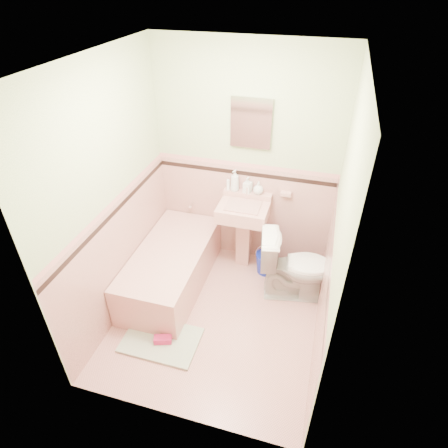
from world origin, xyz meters
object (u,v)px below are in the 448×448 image
(bathtub, at_px, (172,268))
(soap_bottle_left, at_px, (235,180))
(soap_bottle_right, at_px, (258,188))
(soap_bottle_mid, at_px, (248,185))
(medicine_cabinet, at_px, (251,123))
(toilet, at_px, (296,266))
(bucket, at_px, (266,263))
(sink, at_px, (243,236))
(shoe, at_px, (163,339))

(bathtub, xyz_separation_m, soap_bottle_left, (0.53, 0.71, 0.82))
(soap_bottle_right, bearing_deg, soap_bottle_left, 180.00)
(bathtub, bearing_deg, soap_bottle_mid, 46.41)
(medicine_cabinet, distance_m, soap_bottle_left, 0.68)
(toilet, relative_size, bucket, 3.06)
(sink, bearing_deg, medicine_cabinet, 90.00)
(medicine_cabinet, bearing_deg, toilet, -38.23)
(soap_bottle_left, height_order, toilet, soap_bottle_left)
(sink, xyz_separation_m, soap_bottle_right, (0.12, 0.18, 0.56))
(medicine_cabinet, height_order, shoe, medicine_cabinet)
(soap_bottle_left, relative_size, toilet, 0.32)
(bathtub, relative_size, medicine_cabinet, 2.98)
(soap_bottle_mid, xyz_separation_m, shoe, (-0.45, -1.51, -0.94))
(shoe, bearing_deg, bucket, 41.78)
(soap_bottle_right, xyz_separation_m, toilet, (0.54, -0.49, -0.59))
(sink, height_order, soap_bottle_left, soap_bottle_left)
(soap_bottle_mid, bearing_deg, soap_bottle_right, 0.00)
(medicine_cabinet, height_order, soap_bottle_mid, medicine_cabinet)
(medicine_cabinet, height_order, soap_bottle_right, medicine_cabinet)
(medicine_cabinet, relative_size, shoe, 3.02)
(medicine_cabinet, bearing_deg, sink, -90.00)
(medicine_cabinet, distance_m, toilet, 1.55)
(soap_bottle_left, bearing_deg, bucket, -25.48)
(sink, height_order, soap_bottle_mid, soap_bottle_mid)
(soap_bottle_mid, relative_size, toilet, 0.23)
(shoe, bearing_deg, medicine_cabinet, 55.63)
(toilet, height_order, bucket, toilet)
(medicine_cabinet, height_order, soap_bottle_left, medicine_cabinet)
(medicine_cabinet, relative_size, toilet, 0.64)
(toilet, xyz_separation_m, bucket, (-0.36, 0.27, -0.26))
(bathtub, xyz_separation_m, sink, (0.68, 0.53, 0.20))
(bucket, bearing_deg, soap_bottle_left, 154.52)
(bucket, bearing_deg, bathtub, -153.32)
(soap_bottle_mid, distance_m, toilet, 1.03)
(sink, distance_m, medicine_cabinet, 1.29)
(soap_bottle_left, bearing_deg, medicine_cabinet, 11.23)
(soap_bottle_mid, bearing_deg, soap_bottle_left, 180.00)
(bathtub, bearing_deg, sink, 37.93)
(soap_bottle_right, height_order, bucket, soap_bottle_right)
(soap_bottle_right, relative_size, toilet, 0.18)
(soap_bottle_right, relative_size, shoe, 0.86)
(soap_bottle_mid, height_order, soap_bottle_right, soap_bottle_mid)
(soap_bottle_mid, distance_m, bucket, 0.95)
(bucket, distance_m, shoe, 1.50)
(medicine_cabinet, distance_m, soap_bottle_mid, 0.70)
(medicine_cabinet, relative_size, soap_bottle_left, 2.00)
(sink, height_order, toilet, sink)
(soap_bottle_mid, height_order, toilet, soap_bottle_mid)
(sink, relative_size, bucket, 3.34)
(toilet, height_order, shoe, toilet)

